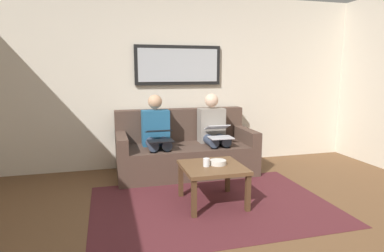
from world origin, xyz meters
name	(u,v)px	position (x,y,z in m)	size (l,w,h in m)	color
ground_plane	(243,249)	(0.00, 0.00, -0.05)	(6.00, 5.20, 0.10)	brown
wall_rear	(177,82)	(0.00, -2.60, 1.30)	(6.00, 0.12, 2.60)	beige
area_rug	(212,205)	(0.00, -0.85, 0.00)	(2.60, 1.80, 0.01)	#4C1E23
couch	(185,151)	(0.00, -2.12, 0.31)	(1.95, 0.90, 0.90)	#4C382D
framed_mirror	(178,65)	(0.00, -2.51, 1.55)	(1.32, 0.05, 0.59)	black
coffee_table	(213,171)	(-0.02, -0.90, 0.38)	(0.67, 0.67, 0.44)	brown
cup	(206,162)	(0.06, -0.89, 0.48)	(0.07, 0.07, 0.09)	silver
bowl	(218,162)	(-0.09, -0.92, 0.46)	(0.18, 0.18, 0.05)	beige
person_left	(213,130)	(-0.42, -2.05, 0.61)	(0.38, 0.58, 1.14)	gray
laptop_silver	(219,132)	(-0.42, -1.82, 0.63)	(0.32, 0.39, 0.17)	silver
person_right	(157,133)	(0.42, -2.05, 0.61)	(0.38, 0.58, 1.14)	#235B84
laptop_black	(160,135)	(0.42, -1.80, 0.63)	(0.34, 0.34, 0.14)	black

